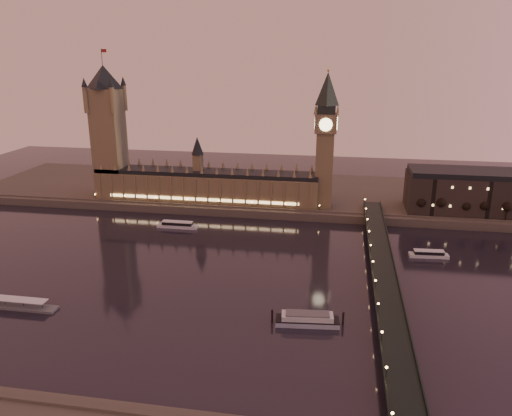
{
  "coord_description": "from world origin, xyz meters",
  "views": [
    {
      "loc": [
        65.87,
        -254.96,
        121.98
      ],
      "look_at": [
        15.83,
        35.0,
        29.4
      ],
      "focal_mm": 35.0,
      "sensor_mm": 36.0,
      "label": 1
    }
  ],
  "objects_px": {
    "moored_barge": "(307,319)",
    "pontoon_pier": "(16,305)",
    "cruise_boat_b": "(429,254)",
    "cruise_boat_a": "(177,225)"
  },
  "relations": [
    {
      "from": "cruise_boat_a",
      "to": "pontoon_pier",
      "type": "relative_size",
      "value": 0.69
    },
    {
      "from": "cruise_boat_a",
      "to": "cruise_boat_b",
      "type": "relative_size",
      "value": 1.22
    },
    {
      "from": "cruise_boat_b",
      "to": "moored_barge",
      "type": "relative_size",
      "value": 0.71
    },
    {
      "from": "pontoon_pier",
      "to": "cruise_boat_a",
      "type": "bearing_deg",
      "value": 71.81
    },
    {
      "from": "pontoon_pier",
      "to": "moored_barge",
      "type": "bearing_deg",
      "value": 3.42
    },
    {
      "from": "moored_barge",
      "to": "pontoon_pier",
      "type": "xyz_separation_m",
      "value": [
        -144.33,
        -8.63,
        -1.42
      ]
    },
    {
      "from": "cruise_boat_b",
      "to": "pontoon_pier",
      "type": "distance_m",
      "value": 235.86
    },
    {
      "from": "moored_barge",
      "to": "pontoon_pier",
      "type": "height_order",
      "value": "pontoon_pier"
    },
    {
      "from": "cruise_boat_a",
      "to": "pontoon_pier",
      "type": "bearing_deg",
      "value": -108.22
    },
    {
      "from": "moored_barge",
      "to": "pontoon_pier",
      "type": "bearing_deg",
      "value": 177.7
    }
  ]
}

